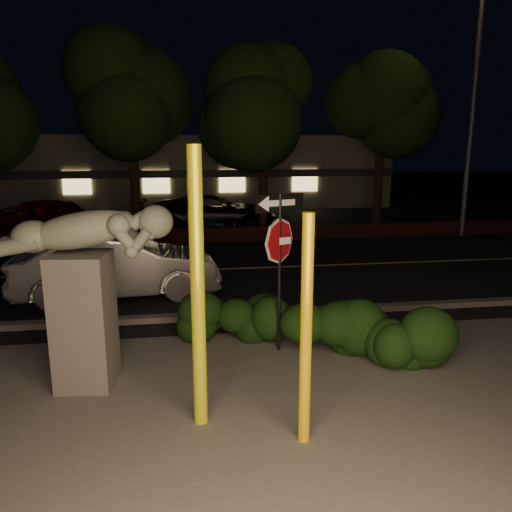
# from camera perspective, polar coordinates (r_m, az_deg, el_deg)

# --- Properties ---
(ground) EXTENTS (90.00, 90.00, 0.00)m
(ground) POSITION_cam_1_polar(r_m,az_deg,el_deg) (17.24, -5.91, 0.82)
(ground) COLOR black
(ground) RESTS_ON ground
(patio) EXTENTS (14.00, 6.00, 0.02)m
(patio) POSITION_cam_1_polar(r_m,az_deg,el_deg) (6.86, -1.17, -18.00)
(patio) COLOR #4C4944
(patio) RESTS_ON ground
(road) EXTENTS (80.00, 8.00, 0.01)m
(road) POSITION_cam_1_polar(r_m,az_deg,el_deg) (14.31, -5.32, -1.59)
(road) COLOR black
(road) RESTS_ON ground
(lane_marking) EXTENTS (80.00, 0.12, 0.00)m
(lane_marking) POSITION_cam_1_polar(r_m,az_deg,el_deg) (14.31, -5.32, -1.54)
(lane_marking) COLOR gold
(lane_marking) RESTS_ON road
(curb) EXTENTS (80.00, 0.25, 0.12)m
(curb) POSITION_cam_1_polar(r_m,az_deg,el_deg) (10.38, -3.98, -6.80)
(curb) COLOR #4C4944
(curb) RESTS_ON ground
(brick_wall) EXTENTS (40.00, 0.35, 0.50)m
(brick_wall) POSITION_cam_1_polar(r_m,az_deg,el_deg) (18.46, -6.12, 2.40)
(brick_wall) COLOR #461E16
(brick_wall) RESTS_ON ground
(parking_lot) EXTENTS (40.00, 12.00, 0.01)m
(parking_lot) POSITION_cam_1_polar(r_m,az_deg,el_deg) (24.13, -6.73, 4.20)
(parking_lot) COLOR black
(parking_lot) RESTS_ON ground
(building) EXTENTS (22.00, 10.20, 4.00)m
(building) POSITION_cam_1_polar(r_m,az_deg,el_deg) (31.89, -7.33, 9.82)
(building) COLOR #6E6B58
(building) RESTS_ON ground
(tree_far_b) EXTENTS (5.20, 5.20, 8.41)m
(tree_far_b) POSITION_cam_1_polar(r_m,az_deg,el_deg) (20.30, -14.29, 19.47)
(tree_far_b) COLOR black
(tree_far_b) RESTS_ON ground
(tree_far_c) EXTENTS (4.80, 4.80, 7.84)m
(tree_far_c) POSITION_cam_1_polar(r_m,az_deg,el_deg) (20.04, 0.85, 18.80)
(tree_far_c) COLOR black
(tree_far_c) RESTS_ON ground
(tree_far_d) EXTENTS (4.40, 4.40, 7.42)m
(tree_far_d) POSITION_cam_1_polar(r_m,az_deg,el_deg) (21.87, 14.28, 17.27)
(tree_far_d) COLOR black
(tree_far_d) RESTS_ON ground
(yellow_pole_left) EXTENTS (0.18, 0.18, 3.51)m
(yellow_pole_left) POSITION_cam_1_polar(r_m,az_deg,el_deg) (6.11, -6.67, -4.12)
(yellow_pole_left) COLOR yellow
(yellow_pole_left) RESTS_ON ground
(yellow_pole_right) EXTENTS (0.14, 0.14, 2.79)m
(yellow_pole_right) POSITION_cam_1_polar(r_m,az_deg,el_deg) (5.82, 5.74, -8.71)
(yellow_pole_right) COLOR yellow
(yellow_pole_right) RESTS_ON ground
(signpost) EXTENTS (0.86, 0.37, 2.72)m
(signpost) POSITION_cam_1_polar(r_m,az_deg,el_deg) (8.26, 2.72, 1.66)
(signpost) COLOR black
(signpost) RESTS_ON ground
(sculpture) EXTENTS (2.52, 0.94, 2.69)m
(sculpture) POSITION_cam_1_polar(r_m,az_deg,el_deg) (7.50, -19.05, -2.34)
(sculpture) COLOR #4C4944
(sculpture) RESTS_ON ground
(hedge_center) EXTENTS (2.36, 1.78, 1.11)m
(hedge_center) POSITION_cam_1_polar(r_m,az_deg,el_deg) (9.10, -2.33, -6.30)
(hedge_center) COLOR black
(hedge_center) RESTS_ON ground
(hedge_right) EXTENTS (1.95, 1.31, 1.17)m
(hedge_right) POSITION_cam_1_polar(r_m,az_deg,el_deg) (8.57, 9.37, -7.47)
(hedge_right) COLOR black
(hedge_right) RESTS_ON ground
(hedge_far_right) EXTENTS (1.75, 1.36, 1.07)m
(hedge_far_right) POSITION_cam_1_polar(r_m,az_deg,el_deg) (8.51, 16.27, -8.34)
(hedge_far_right) COLOR black
(hedge_far_right) RESTS_ON ground
(streetlight) EXTENTS (1.46, 0.42, 9.67)m
(streetlight) POSITION_cam_1_polar(r_m,az_deg,el_deg) (20.80, 23.28, 17.85)
(streetlight) COLOR #4D4D52
(streetlight) RESTS_ON ground
(silver_sedan) EXTENTS (4.77, 2.09, 1.52)m
(silver_sedan) POSITION_cam_1_polar(r_m,az_deg,el_deg) (12.02, -15.54, -1.04)
(silver_sedan) COLOR silver
(silver_sedan) RESTS_ON ground
(parked_car_red) EXTENTS (4.84, 3.68, 1.54)m
(parked_car_red) POSITION_cam_1_polar(r_m,az_deg,el_deg) (20.50, -21.67, 4.06)
(parked_car_red) COLOR maroon
(parked_car_red) RESTS_ON ground
(parked_car_darkred) EXTENTS (4.51, 2.67, 1.23)m
(parked_car_darkred) POSITION_cam_1_polar(r_m,az_deg,el_deg) (21.48, -8.19, 4.76)
(parked_car_darkred) COLOR #420F07
(parked_car_darkred) RESTS_ON ground
(parked_car_dark) EXTENTS (5.32, 2.67, 1.44)m
(parked_car_dark) POSITION_cam_1_polar(r_m,az_deg,el_deg) (21.09, -4.80, 4.99)
(parked_car_dark) COLOR black
(parked_car_dark) RESTS_ON ground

